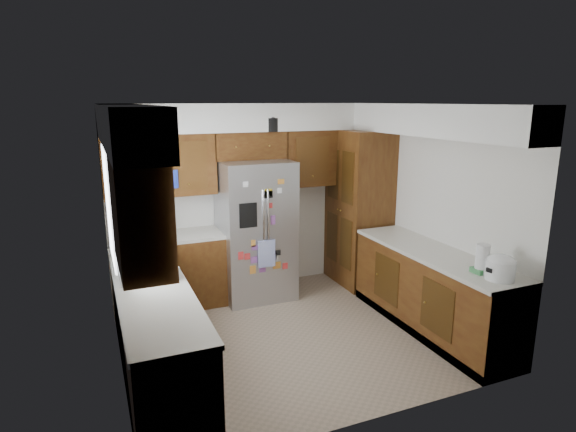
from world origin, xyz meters
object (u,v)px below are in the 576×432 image
object	(u,v)px
rice_cooker	(500,267)
paper_towel	(482,259)
fridge	(256,230)
pantry	(359,208)

from	to	relation	value
rice_cooker	paper_towel	bearing A→B (deg)	101.75
rice_cooker	fridge	bearing A→B (deg)	120.13
pantry	fridge	world-z (taller)	pantry
pantry	paper_towel	xyz separation A→B (m)	(-0.04, -2.34, -0.01)
rice_cooker	paper_towel	distance (m)	0.19
pantry	rice_cooker	xyz separation A→B (m)	(-0.00, -2.53, -0.03)
pantry	rice_cooker	distance (m)	2.53
fridge	paper_towel	distance (m)	2.81
pantry	paper_towel	world-z (taller)	pantry
paper_towel	pantry	bearing A→B (deg)	89.03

